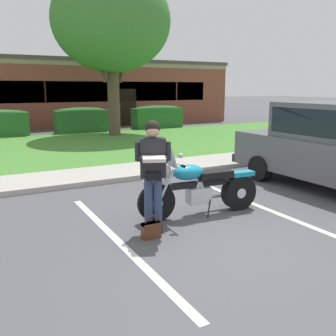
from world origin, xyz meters
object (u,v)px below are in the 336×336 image
(motorcycle, at_px, (204,187))
(hedge_right, at_px, (157,117))
(handbag, at_px, (151,229))
(brick_building, at_px, (33,92))
(rider_person, at_px, (153,167))
(shade_tree, at_px, (111,22))
(hedge_center_right, at_px, (81,120))

(motorcycle, relative_size, hedge_right, 0.84)
(motorcycle, distance_m, handbag, 1.41)
(handbag, xyz_separation_m, brick_building, (1.43, 19.50, 1.74))
(rider_person, xyz_separation_m, handbag, (-0.15, -0.23, -0.86))
(motorcycle, distance_m, brick_building, 19.03)
(rider_person, distance_m, brick_building, 19.33)
(rider_person, xyz_separation_m, hedge_right, (6.62, 13.05, -0.36))
(rider_person, relative_size, shade_tree, 0.24)
(motorcycle, xyz_separation_m, shade_tree, (2.34, 10.74, 4.44))
(rider_person, relative_size, handbag, 4.74)
(motorcycle, bearing_deg, shade_tree, 77.73)
(handbag, relative_size, hedge_right, 0.13)
(rider_person, distance_m, hedge_right, 14.64)
(rider_person, height_order, hedge_center_right, rider_person)
(rider_person, height_order, brick_building, brick_building)
(handbag, bearing_deg, hedge_right, 62.99)
(motorcycle, height_order, rider_person, rider_person)
(rider_person, bearing_deg, handbag, -122.86)
(hedge_right, relative_size, brick_building, 0.12)
(shade_tree, bearing_deg, brick_building, 104.75)
(hedge_center_right, bearing_deg, handbag, -101.24)
(motorcycle, distance_m, hedge_center_right, 12.83)
(brick_building, bearing_deg, hedge_center_right, -78.98)
(shade_tree, xyz_separation_m, hedge_center_right, (-0.96, 2.02, -4.28))
(motorcycle, distance_m, hedge_right, 13.90)
(rider_person, distance_m, hedge_center_right, 13.29)
(hedge_right, bearing_deg, rider_person, -116.90)
(handbag, height_order, shade_tree, shade_tree)
(handbag, bearing_deg, rider_person, 57.14)
(hedge_center_right, bearing_deg, shade_tree, -64.59)
(hedge_center_right, bearing_deg, brick_building, 101.02)
(motorcycle, relative_size, handbag, 6.23)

